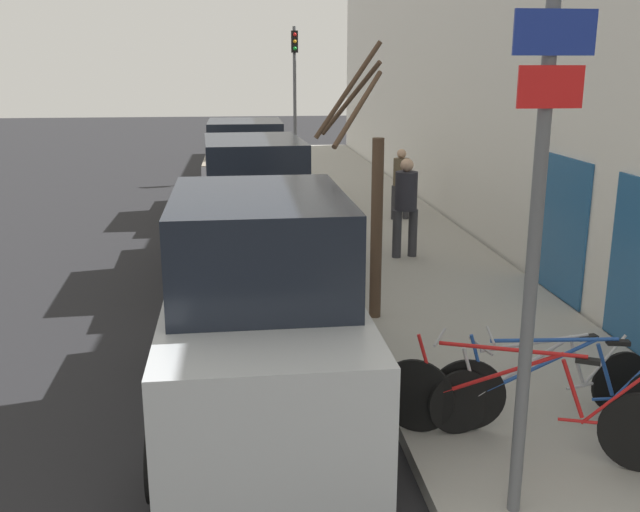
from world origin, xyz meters
The scene contains 14 objects.
ground_plane centered at (0.00, 11.20, 0.00)m, with size 80.00×80.00×0.00m, color black.
sidewalk_curb centered at (2.60, 14.00, 0.07)m, with size 3.20×32.00×0.15m.
building_facade centered at (4.35, 13.94, 3.23)m, with size 0.23×32.00×6.50m.
signpost centered at (1.59, 3.44, 2.27)m, with size 0.55×0.12×3.83m.
bicycle_0 centered at (1.99, 4.29, 0.57)m, with size 2.37×1.26×0.99m.
bicycle_1 centered at (2.47, 4.55, 0.56)m, with size 2.41×0.61×0.97m.
bicycle_2 centered at (2.38, 4.77, 0.53)m, with size 2.33×0.50×0.88m.
parked_car_0 centered at (-0.28, 5.48, 1.05)m, with size 2.05×4.42×2.34m.
parked_car_1 centered at (-0.22, 10.72, 1.07)m, with size 2.12×4.66×2.34m.
parked_car_2 centered at (-0.29, 16.04, 1.03)m, with size 2.13×4.31×2.24m.
pedestrian_near centered at (3.11, 14.24, 1.06)m, with size 0.41×0.35×1.57m.
pedestrian_far centered at (2.47, 11.00, 1.17)m, with size 0.46×0.39×1.77m.
street_tree centered at (1.27, 7.91, 1.74)m, with size 0.91×1.79×3.64m.
traffic_light centered at (1.32, 21.27, 3.03)m, with size 0.20×0.30×4.50m.
Camera 1 is at (-0.44, -1.19, 3.48)m, focal length 40.00 mm.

